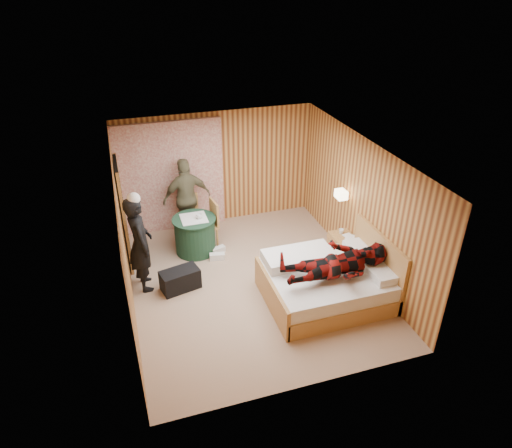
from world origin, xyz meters
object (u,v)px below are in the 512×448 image
object	(u,v)px
wall_lamp	(341,194)
chair_far	(189,212)
bed	(327,282)
duffel_bag	(180,280)
man_at_table	(187,198)
man_on_bed	(338,257)
chair_near	(209,220)
nightstand	(343,249)
round_table	(195,235)
woman_standing	(140,244)

from	to	relation	value
wall_lamp	chair_far	distance (m)	3.20
bed	chair_far	size ratio (longest dim) A/B	2.20
bed	duffel_bag	bearing A→B (deg)	156.98
man_at_table	man_on_bed	world-z (taller)	man_on_bed
chair_near	nightstand	bearing A→B (deg)	51.53
round_table	wall_lamp	bearing A→B (deg)	-18.54
man_on_bed	duffel_bag	bearing A→B (deg)	152.75
wall_lamp	duffel_bag	size ratio (longest dim) A/B	0.39
bed	chair_far	bearing A→B (deg)	123.41
woman_standing	man_at_table	distance (m)	1.93
chair_far	man_at_table	world-z (taller)	man_at_table
bed	man_on_bed	world-z (taller)	man_on_bed
man_at_table	bed	bearing A→B (deg)	115.38
nightstand	duffel_bag	xyz separation A→B (m)	(-3.14, 0.11, -0.11)
wall_lamp	round_table	distance (m)	2.98
man_on_bed	wall_lamp	bearing A→B (deg)	62.49
chair_near	woman_standing	xyz separation A→B (m)	(-1.42, -1.01, 0.32)
wall_lamp	chair_near	distance (m)	2.68
nightstand	chair_far	bearing A→B (deg)	143.71
chair_near	duffel_bag	bearing A→B (deg)	-40.09
bed	round_table	bearing A→B (deg)	131.13
chair_far	man_at_table	size ratio (longest dim) A/B	0.54
wall_lamp	man_at_table	bearing A→B (deg)	148.89
chair_far	chair_near	distance (m)	0.62
wall_lamp	woman_standing	world-z (taller)	woman_standing
woman_standing	man_on_bed	distance (m)	3.36
bed	nightstand	bearing A→B (deg)	50.11
round_table	chair_near	world-z (taller)	chair_near
chair_near	bed	bearing A→B (deg)	26.68
bed	man_at_table	size ratio (longest dim) A/B	1.19
chair_near	man_at_table	distance (m)	0.72
chair_near	man_at_table	xyz separation A→B (m)	(-0.33, 0.57, 0.29)
bed	woman_standing	distance (m)	3.29
round_table	chair_near	xyz separation A→B (m)	(0.33, 0.15, 0.19)
wall_lamp	man_on_bed	size ratio (longest dim) A/B	0.15
nightstand	duffel_bag	world-z (taller)	nightstand
chair_near	man_on_bed	xyz separation A→B (m)	(1.58, -2.53, 0.41)
duffel_bag	wall_lamp	bearing A→B (deg)	-9.07
bed	man_on_bed	distance (m)	0.70
chair_far	man_at_table	bearing A→B (deg)	114.08
round_table	man_at_table	size ratio (longest dim) A/B	0.50
wall_lamp	nightstand	xyz separation A→B (m)	(-0.04, -0.35, -1.00)
chair_near	man_at_table	world-z (taller)	man_at_table
chair_near	man_at_table	size ratio (longest dim) A/B	0.57
round_table	chair_near	size ratio (longest dim) A/B	0.87
man_on_bed	nightstand	bearing A→B (deg)	57.25
wall_lamp	bed	distance (m)	1.78
wall_lamp	nightstand	bearing A→B (deg)	-97.04
nightstand	round_table	world-z (taller)	round_table
duffel_bag	man_on_bed	distance (m)	2.83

